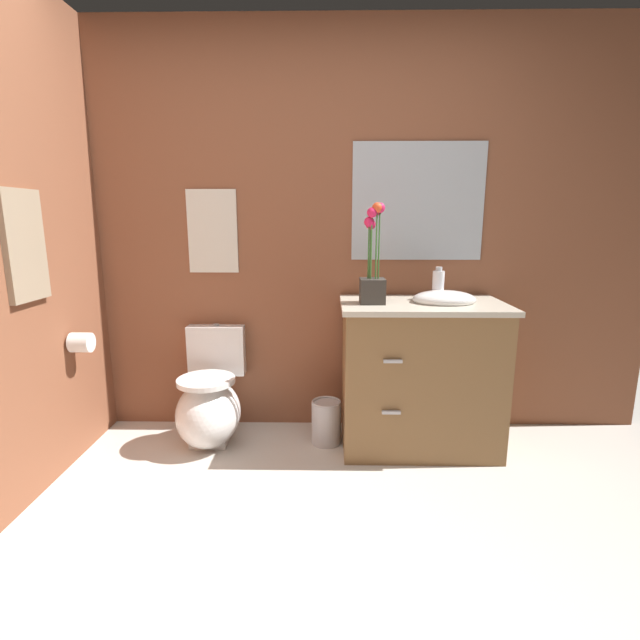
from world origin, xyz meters
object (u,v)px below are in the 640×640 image
(toilet, at_px, (210,404))
(wall_mirror, at_px, (418,202))
(wall_poster, at_px, (213,231))
(toilet_paper_roll, at_px, (81,342))
(vanity_cabinet, at_px, (420,374))
(hanging_towel, at_px, (25,246))
(trash_bin, at_px, (326,422))
(flower_vase, at_px, (373,269))
(soap_bottle, at_px, (438,285))

(toilet, height_order, wall_mirror, wall_mirror)
(wall_poster, distance_m, toilet_paper_roll, 0.99)
(toilet, relative_size, toilet_paper_roll, 6.27)
(wall_mirror, bearing_deg, vanity_cabinet, -89.48)
(hanging_towel, bearing_deg, wall_mirror, 21.17)
(trash_bin, height_order, hanging_towel, hanging_towel)
(trash_bin, distance_m, toilet_paper_roll, 1.47)
(flower_vase, bearing_deg, vanity_cabinet, 4.70)
(toilet, distance_m, flower_vase, 1.28)
(toilet, distance_m, vanity_cabinet, 1.28)
(wall_poster, bearing_deg, wall_mirror, 0.00)
(trash_bin, bearing_deg, wall_poster, 158.51)
(vanity_cabinet, relative_size, hanging_towel, 2.04)
(vanity_cabinet, height_order, toilet_paper_roll, vanity_cabinet)
(flower_vase, bearing_deg, wall_poster, 161.82)
(flower_vase, xyz_separation_m, trash_bin, (-0.26, 0.04, -0.94))
(wall_poster, xyz_separation_m, wall_mirror, (1.26, 0.00, 0.18))
(soap_bottle, xyz_separation_m, wall_mirror, (-0.10, 0.20, 0.48))
(soap_bottle, xyz_separation_m, trash_bin, (-0.66, -0.08, -0.83))
(vanity_cabinet, distance_m, wall_poster, 1.54)
(wall_mirror, bearing_deg, hanging_towel, -158.83)
(toilet, bearing_deg, wall_mirror, 11.96)
(trash_bin, bearing_deg, hanging_towel, -161.19)
(vanity_cabinet, xyz_separation_m, soap_bottle, (0.10, 0.10, 0.52))
(wall_poster, relative_size, wall_mirror, 0.64)
(toilet, distance_m, soap_bottle, 1.55)
(toilet, height_order, hanging_towel, hanging_towel)
(flower_vase, xyz_separation_m, wall_poster, (-0.97, 0.32, 0.20))
(toilet, xyz_separation_m, vanity_cabinet, (1.27, -0.03, 0.21))
(toilet_paper_roll, bearing_deg, hanging_towel, -100.49)
(flower_vase, distance_m, trash_bin, 0.97)
(flower_vase, xyz_separation_m, toilet_paper_roll, (-1.62, -0.15, -0.39))
(flower_vase, relative_size, hanging_towel, 1.07)
(toilet, relative_size, vanity_cabinet, 0.65)
(soap_bottle, bearing_deg, wall_poster, 171.80)
(toilet, bearing_deg, flower_vase, -3.00)
(trash_bin, bearing_deg, toilet, 179.01)
(flower_vase, distance_m, wall_poster, 1.04)
(vanity_cabinet, height_order, trash_bin, vanity_cabinet)
(trash_bin, relative_size, wall_poster, 0.53)
(flower_vase, xyz_separation_m, soap_bottle, (0.40, 0.12, -0.10))
(vanity_cabinet, bearing_deg, toilet, 178.80)
(toilet, xyz_separation_m, hanging_towel, (-0.70, -0.49, 0.98))
(vanity_cabinet, xyz_separation_m, trash_bin, (-0.55, 0.01, -0.32))
(toilet_paper_roll, bearing_deg, trash_bin, 7.72)
(toilet, distance_m, wall_poster, 1.06)
(trash_bin, bearing_deg, wall_mirror, 26.88)
(vanity_cabinet, height_order, wall_mirror, wall_mirror)
(hanging_towel, bearing_deg, wall_poster, 47.34)
(toilet, bearing_deg, soap_bottle, 2.96)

